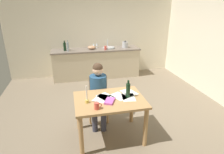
# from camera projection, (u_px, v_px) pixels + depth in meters

# --- Properties ---
(ground_plane) EXTENTS (5.20, 5.20, 0.04)m
(ground_plane) POSITION_uv_depth(u_px,v_px,m) (112.00, 114.00, 4.18)
(ground_plane) COLOR #7A6B56
(wall_back) EXTENTS (5.20, 0.12, 2.60)m
(wall_back) POSITION_uv_depth(u_px,v_px,m) (94.00, 34.00, 6.07)
(wall_back) COLOR silver
(wall_back) RESTS_ON ground
(kitchen_counter) EXTENTS (2.67, 0.64, 0.90)m
(kitchen_counter) POSITION_uv_depth(u_px,v_px,m) (96.00, 63.00, 6.05)
(kitchen_counter) COLOR beige
(kitchen_counter) RESTS_ON ground
(dining_table) EXTENTS (1.15, 0.83, 0.74)m
(dining_table) POSITION_uv_depth(u_px,v_px,m) (110.00, 105.00, 3.22)
(dining_table) COLOR tan
(dining_table) RESTS_ON ground
(chair_at_table) EXTENTS (0.45, 0.45, 0.88)m
(chair_at_table) POSITION_uv_depth(u_px,v_px,m) (98.00, 96.00, 3.85)
(chair_at_table) COLOR tan
(chair_at_table) RESTS_ON ground
(person_seated) EXTENTS (0.38, 0.62, 1.19)m
(person_seated) POSITION_uv_depth(u_px,v_px,m) (98.00, 90.00, 3.65)
(person_seated) COLOR navy
(person_seated) RESTS_ON ground
(coffee_mug) EXTENTS (0.12, 0.08, 0.10)m
(coffee_mug) POSITION_uv_depth(u_px,v_px,m) (97.00, 106.00, 2.86)
(coffee_mug) COLOR #D84C3F
(coffee_mug) RESTS_ON dining_table
(candlestick) EXTENTS (0.06, 0.06, 0.29)m
(candlestick) POSITION_uv_depth(u_px,v_px,m) (87.00, 98.00, 3.04)
(candlestick) COLOR gold
(candlestick) RESTS_ON dining_table
(book_magazine) EXTENTS (0.22, 0.26, 0.03)m
(book_magazine) POSITION_uv_depth(u_px,v_px,m) (110.00, 101.00, 3.09)
(book_magazine) COLOR #BE55AF
(book_magazine) RESTS_ON dining_table
(paper_letter) EXTENTS (0.32, 0.36, 0.00)m
(paper_letter) POSITION_uv_depth(u_px,v_px,m) (119.00, 96.00, 3.27)
(paper_letter) COLOR white
(paper_letter) RESTS_ON dining_table
(paper_bill) EXTENTS (0.35, 0.36, 0.00)m
(paper_bill) POSITION_uv_depth(u_px,v_px,m) (101.00, 98.00, 3.20)
(paper_bill) COLOR white
(paper_bill) RESTS_ON dining_table
(paper_envelope) EXTENTS (0.33, 0.36, 0.00)m
(paper_envelope) POSITION_uv_depth(u_px,v_px,m) (106.00, 97.00, 3.25)
(paper_envelope) COLOR white
(paper_envelope) RESTS_ON dining_table
(paper_receipt) EXTENTS (0.25, 0.32, 0.00)m
(paper_receipt) POSITION_uv_depth(u_px,v_px,m) (128.00, 97.00, 3.24)
(paper_receipt) COLOR white
(paper_receipt) RESTS_ON dining_table
(paper_notice) EXTENTS (0.30, 0.35, 0.00)m
(paper_notice) POSITION_uv_depth(u_px,v_px,m) (129.00, 92.00, 3.41)
(paper_notice) COLOR white
(paper_notice) RESTS_ON dining_table
(wine_bottle_on_table) EXTENTS (0.07, 0.07, 0.30)m
(wine_bottle_on_table) POSITION_uv_depth(u_px,v_px,m) (128.00, 90.00, 3.20)
(wine_bottle_on_table) COLOR black
(wine_bottle_on_table) RESTS_ON dining_table
(sink_unit) EXTENTS (0.36, 0.36, 0.24)m
(sink_unit) POSITION_uv_depth(u_px,v_px,m) (109.00, 48.00, 5.96)
(sink_unit) COLOR #B2B7BC
(sink_unit) RESTS_ON kitchen_counter
(bottle_oil) EXTENTS (0.08, 0.08, 0.29)m
(bottle_oil) POSITION_uv_depth(u_px,v_px,m) (65.00, 46.00, 5.64)
(bottle_oil) COLOR black
(bottle_oil) RESTS_ON kitchen_counter
(bottle_vinegar) EXTENTS (0.07, 0.07, 0.32)m
(bottle_vinegar) POSITION_uv_depth(u_px,v_px,m) (68.00, 47.00, 5.58)
(bottle_vinegar) COLOR #8C999E
(bottle_vinegar) RESTS_ON kitchen_counter
(mixing_bowl) EXTENTS (0.23, 0.23, 0.10)m
(mixing_bowl) POSITION_uv_depth(u_px,v_px,m) (92.00, 47.00, 5.86)
(mixing_bowl) COLOR tan
(mixing_bowl) RESTS_ON kitchen_counter
(stovetop_kettle) EXTENTS (0.18, 0.18, 0.22)m
(stovetop_kettle) POSITION_uv_depth(u_px,v_px,m) (125.00, 44.00, 6.04)
(stovetop_kettle) COLOR #B7BABF
(stovetop_kettle) RESTS_ON kitchen_counter
(wine_glass_near_sink) EXTENTS (0.07, 0.07, 0.15)m
(wine_glass_near_sink) POSITION_uv_depth(u_px,v_px,m) (97.00, 44.00, 5.99)
(wine_glass_near_sink) COLOR silver
(wine_glass_near_sink) RESTS_ON kitchen_counter
(wine_glass_by_kettle) EXTENTS (0.07, 0.07, 0.15)m
(wine_glass_by_kettle) POSITION_uv_depth(u_px,v_px,m) (94.00, 45.00, 5.97)
(wine_glass_by_kettle) COLOR silver
(wine_glass_by_kettle) RESTS_ON kitchen_counter
(teacup_on_counter) EXTENTS (0.11, 0.07, 0.11)m
(teacup_on_counter) POSITION_uv_depth(u_px,v_px,m) (106.00, 48.00, 5.79)
(teacup_on_counter) COLOR #D84C3F
(teacup_on_counter) RESTS_ON kitchen_counter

